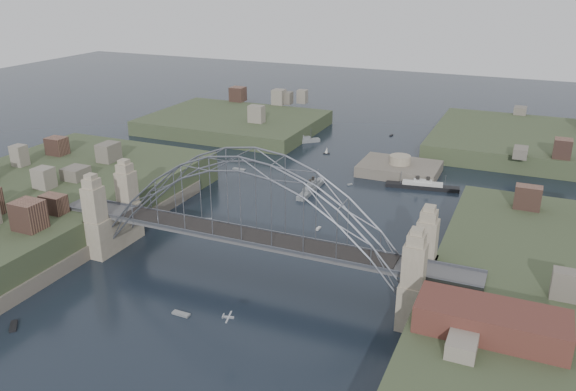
% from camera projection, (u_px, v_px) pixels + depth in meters
% --- Properties ---
extents(ground, '(500.00, 500.00, 0.00)m').
position_uv_depth(ground, '(250.00, 276.00, 110.38)').
color(ground, black).
rests_on(ground, ground).
extents(bridge, '(84.00, 13.80, 24.60)m').
position_uv_depth(bridge, '(249.00, 216.00, 105.91)').
color(bridge, '#515154').
rests_on(bridge, ground).
extents(shore_west, '(50.50, 90.00, 12.00)m').
position_uv_depth(shore_west, '(24.00, 218.00, 131.02)').
color(shore_west, '#374328').
rests_on(shore_west, ground).
extents(headland_nw, '(60.00, 45.00, 9.00)m').
position_uv_depth(headland_nw, '(234.00, 128.00, 211.84)').
color(headland_nw, '#374328').
rests_on(headland_nw, ground).
extents(headland_ne, '(70.00, 55.00, 9.50)m').
position_uv_depth(headland_ne, '(546.00, 150.00, 185.45)').
color(headland_ne, '#374328').
rests_on(headland_ne, ground).
extents(fort_island, '(22.00, 16.00, 9.40)m').
position_uv_depth(fort_island, '(399.00, 175.00, 165.83)').
color(fort_island, '#60584C').
rests_on(fort_island, ground).
extents(wharf_shed, '(20.00, 8.00, 4.00)m').
position_uv_depth(wharf_shed, '(491.00, 321.00, 78.41)').
color(wharf_shed, '#592D26').
rests_on(wharf_shed, shore_east).
extents(naval_cruiser_near, '(2.30, 16.16, 4.84)m').
position_uv_depth(naval_cruiser_near, '(311.00, 188.00, 152.63)').
color(naval_cruiser_near, gray).
rests_on(naval_cruiser_near, ground).
extents(naval_cruiser_far, '(12.60, 11.61, 5.09)m').
position_uv_depth(naval_cruiser_far, '(298.00, 141.00, 194.59)').
color(naval_cruiser_far, gray).
rests_on(naval_cruiser_far, ground).
extents(ocean_liner, '(19.30, 5.46, 4.69)m').
position_uv_depth(ocean_liner, '(422.00, 186.00, 154.15)').
color(ocean_liner, black).
rests_on(ocean_liner, ground).
extents(aeroplane, '(1.84, 3.27, 0.48)m').
position_uv_depth(aeroplane, '(227.00, 317.00, 87.15)').
color(aeroplane, '#ADAFB5').
extents(small_boat_a, '(2.52, 1.63, 0.45)m').
position_uv_depth(small_boat_a, '(206.00, 219.00, 134.95)').
color(small_boat_a, silver).
rests_on(small_boat_a, ground).
extents(small_boat_b, '(0.79, 1.91, 0.45)m').
position_uv_depth(small_boat_b, '(318.00, 229.00, 130.14)').
color(small_boat_b, silver).
rests_on(small_boat_b, ground).
extents(small_boat_c, '(3.19, 1.12, 0.45)m').
position_uv_depth(small_boat_c, '(181.00, 314.00, 97.84)').
color(small_boat_c, silver).
rests_on(small_boat_c, ground).
extents(small_boat_d, '(2.28, 1.65, 2.38)m').
position_uv_depth(small_boat_d, '(428.00, 221.00, 132.12)').
color(small_boat_d, silver).
rests_on(small_boat_d, ground).
extents(small_boat_e, '(3.93, 1.42, 0.45)m').
position_uv_depth(small_boat_e, '(239.00, 169.00, 168.82)').
color(small_boat_e, silver).
rests_on(small_boat_e, ground).
extents(small_boat_f, '(1.26, 1.37, 0.45)m').
position_uv_depth(small_boat_f, '(350.00, 185.00, 156.93)').
color(small_boat_f, silver).
rests_on(small_boat_f, ground).
extents(small_boat_h, '(2.20, 1.33, 2.38)m').
position_uv_depth(small_boat_h, '(327.00, 151.00, 183.19)').
color(small_boat_h, silver).
rests_on(small_boat_h, ground).
extents(small_boat_i, '(2.15, 0.94, 0.45)m').
position_uv_depth(small_boat_i, '(446.00, 265.00, 114.24)').
color(small_boat_i, silver).
rests_on(small_boat_i, ground).
extents(small_boat_j, '(2.97, 3.12, 0.45)m').
position_uv_depth(small_boat_j, '(14.00, 326.00, 94.47)').
color(small_boat_j, silver).
rests_on(small_boat_j, ground).
extents(small_boat_k, '(0.92, 2.19, 0.45)m').
position_uv_depth(small_boat_k, '(391.00, 135.00, 203.65)').
color(small_boat_k, silver).
rests_on(small_boat_k, ground).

